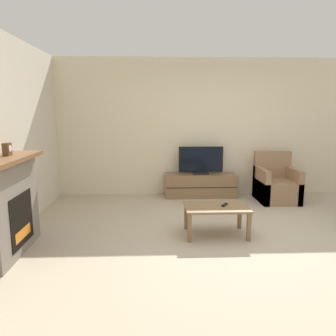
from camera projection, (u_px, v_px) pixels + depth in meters
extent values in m
plane|color=tan|center=(245.00, 237.00, 4.43)|extent=(24.00, 24.00, 0.00)
cube|color=beige|center=(215.00, 127.00, 6.56)|extent=(12.00, 0.06, 2.70)
cube|color=slate|center=(6.00, 209.00, 3.82)|extent=(0.35, 1.13, 1.12)
cube|color=black|center=(22.00, 219.00, 3.85)|extent=(0.01, 0.62, 0.62)
cube|color=orange|center=(23.00, 233.00, 3.88)|extent=(0.01, 0.43, 0.12)
cube|color=brown|center=(4.00, 159.00, 3.72)|extent=(0.47, 1.25, 0.05)
cube|color=brown|center=(7.00, 149.00, 3.83)|extent=(0.07, 0.11, 0.15)
cylinder|color=white|center=(10.00, 148.00, 3.83)|extent=(0.00, 0.08, 0.08)
cube|color=brown|center=(200.00, 185.00, 6.47)|extent=(1.40, 0.41, 0.45)
cube|color=black|center=(202.00, 188.00, 6.27)|extent=(1.38, 0.01, 0.01)
cube|color=black|center=(201.00, 173.00, 6.43)|extent=(0.30, 0.18, 0.04)
cube|color=black|center=(201.00, 159.00, 6.38)|extent=(0.87, 0.03, 0.50)
cube|color=black|center=(201.00, 160.00, 6.37)|extent=(0.80, 0.01, 0.45)
cube|color=#937051|center=(277.00, 191.00, 6.15)|extent=(0.70, 0.76, 0.40)
cube|color=#937051|center=(272.00, 164.00, 6.37)|extent=(0.70, 0.14, 0.51)
cube|color=#937051|center=(261.00, 185.00, 6.12)|extent=(0.10, 0.76, 0.63)
cube|color=#937051|center=(293.00, 185.00, 6.14)|extent=(0.10, 0.76, 0.63)
cube|color=brown|center=(216.00, 207.00, 4.45)|extent=(0.86, 0.55, 0.03)
cube|color=brown|center=(190.00, 228.00, 4.24)|extent=(0.05, 0.05, 0.38)
cube|color=brown|center=(249.00, 227.00, 4.27)|extent=(0.05, 0.05, 0.38)
cube|color=brown|center=(186.00, 216.00, 4.70)|extent=(0.05, 0.05, 0.38)
cube|color=brown|center=(240.00, 216.00, 4.74)|extent=(0.05, 0.05, 0.38)
cube|color=black|center=(225.00, 205.00, 4.48)|extent=(0.11, 0.15, 0.02)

